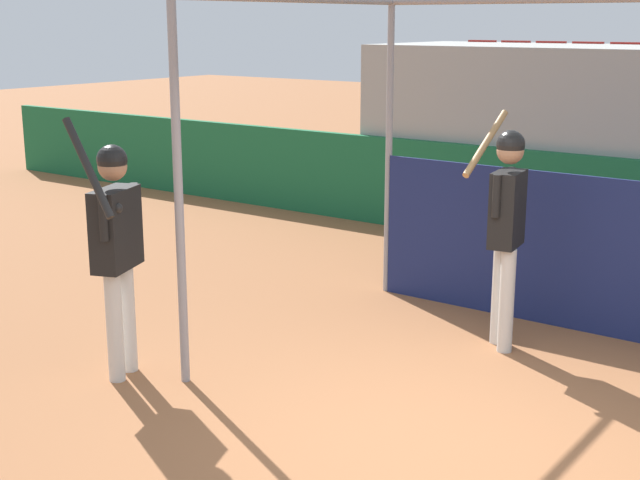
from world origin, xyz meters
name	(u,v)px	position (x,y,z in m)	size (l,w,h in m)	color
ground_plane	(433,448)	(0.00, 0.00, 0.00)	(60.00, 60.00, 0.00)	#935B38
batting_cage	(565,210)	(-0.10, 2.43, 1.22)	(4.22, 3.11, 3.02)	gray
player_batter	(506,217)	(-0.47, 2.05, 1.18)	(0.51, 0.81, 2.03)	silver
player_waiting	(116,237)	(-2.66, -0.37, 1.16)	(0.58, 0.69, 2.12)	silver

